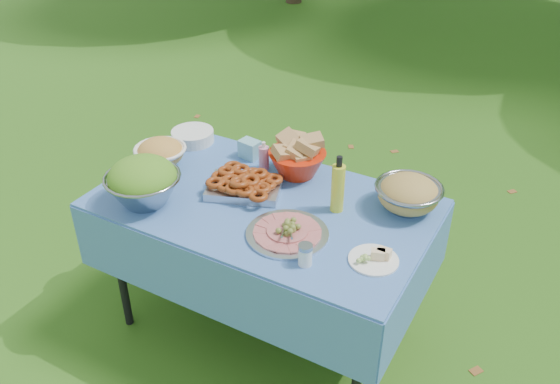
# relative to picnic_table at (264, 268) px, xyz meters

# --- Properties ---
(ground) EXTENTS (80.00, 80.00, 0.00)m
(ground) POSITION_rel_picnic_table_xyz_m (0.00, 0.00, -0.38)
(ground) COLOR #17380A
(ground) RESTS_ON ground
(picnic_table) EXTENTS (1.46, 0.86, 0.76)m
(picnic_table) POSITION_rel_picnic_table_xyz_m (0.00, 0.00, 0.00)
(picnic_table) COLOR #7BC1ED
(picnic_table) RESTS_ON ground
(salad_bowl) EXTENTS (0.42, 0.42, 0.21)m
(salad_bowl) POSITION_rel_picnic_table_xyz_m (-0.45, -0.26, 0.49)
(salad_bowl) COLOR #919599
(salad_bowl) RESTS_ON picnic_table
(pasta_bowl_white) EXTENTS (0.32, 0.32, 0.14)m
(pasta_bowl_white) POSITION_rel_picnic_table_xyz_m (-0.60, 0.04, 0.45)
(pasta_bowl_white) COLOR white
(pasta_bowl_white) RESTS_ON picnic_table
(plate_stack) EXTENTS (0.28, 0.28, 0.06)m
(plate_stack) POSITION_rel_picnic_table_xyz_m (-0.61, 0.31, 0.41)
(plate_stack) COLOR white
(plate_stack) RESTS_ON picnic_table
(wipes_box) EXTENTS (0.11, 0.09, 0.09)m
(wipes_box) POSITION_rel_picnic_table_xyz_m (-0.26, 0.32, 0.43)
(wipes_box) COLOR #78B9CA
(wipes_box) RESTS_ON picnic_table
(sanitizer_bottle) EXTENTS (0.06, 0.06, 0.14)m
(sanitizer_bottle) POSITION_rel_picnic_table_xyz_m (-0.15, 0.25, 0.45)
(sanitizer_bottle) COLOR pink
(sanitizer_bottle) RESTS_ON picnic_table
(bread_bowl) EXTENTS (0.35, 0.35, 0.18)m
(bread_bowl) POSITION_rel_picnic_table_xyz_m (0.02, 0.28, 0.47)
(bread_bowl) COLOR red
(bread_bowl) RESTS_ON picnic_table
(pasta_bowl_steel) EXTENTS (0.34, 0.34, 0.15)m
(pasta_bowl_steel) POSITION_rel_picnic_table_xyz_m (0.57, 0.26, 0.46)
(pasta_bowl_steel) COLOR #919599
(pasta_bowl_steel) RESTS_ON picnic_table
(fried_tray) EXTENTS (0.38, 0.33, 0.08)m
(fried_tray) POSITION_rel_picnic_table_xyz_m (-0.12, 0.03, 0.42)
(fried_tray) COLOR #B9B8BE
(fried_tray) RESTS_ON picnic_table
(charcuterie_platter) EXTENTS (0.34, 0.34, 0.08)m
(charcuterie_platter) POSITION_rel_picnic_table_xyz_m (0.21, -0.16, 0.42)
(charcuterie_platter) COLOR silver
(charcuterie_platter) RESTS_ON picnic_table
(oil_bottle) EXTENTS (0.08, 0.08, 0.26)m
(oil_bottle) POSITION_rel_picnic_table_xyz_m (0.31, 0.10, 0.51)
(oil_bottle) COLOR gold
(oil_bottle) RESTS_ON picnic_table
(cheese_plate) EXTENTS (0.20, 0.20, 0.05)m
(cheese_plate) POSITION_rel_picnic_table_xyz_m (0.58, -0.14, 0.41)
(cheese_plate) COLOR white
(cheese_plate) RESTS_ON picnic_table
(shaker) EXTENTS (0.07, 0.07, 0.09)m
(shaker) POSITION_rel_picnic_table_xyz_m (0.36, -0.29, 0.43)
(shaker) COLOR white
(shaker) RESTS_ON picnic_table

